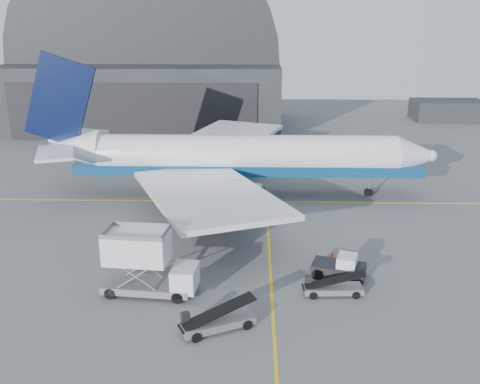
{
  "coord_description": "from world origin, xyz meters",
  "views": [
    {
      "loc": [
        -1.43,
        -37.8,
        20.19
      ],
      "look_at": [
        -2.75,
        9.83,
        4.5
      ],
      "focal_mm": 40.0,
      "sensor_mm": 36.0,
      "label": 1
    }
  ],
  "objects_px": {
    "belt_loader_a": "(217,321)",
    "belt_loader_b": "(332,287)",
    "catering_truck": "(146,264)",
    "airliner": "(231,157)",
    "pushback_tug": "(340,268)"
  },
  "relations": [
    {
      "from": "belt_loader_a",
      "to": "catering_truck",
      "type": "bearing_deg",
      "value": 113.66
    },
    {
      "from": "pushback_tug",
      "to": "belt_loader_a",
      "type": "distance_m",
      "value": 12.46
    },
    {
      "from": "belt_loader_a",
      "to": "airliner",
      "type": "bearing_deg",
      "value": 64.81
    },
    {
      "from": "catering_truck",
      "to": "pushback_tug",
      "type": "height_order",
      "value": "catering_truck"
    },
    {
      "from": "catering_truck",
      "to": "pushback_tug",
      "type": "relative_size",
      "value": 1.56
    },
    {
      "from": "airliner",
      "to": "catering_truck",
      "type": "bearing_deg",
      "value": -102.7
    },
    {
      "from": "catering_truck",
      "to": "belt_loader_a",
      "type": "relative_size",
      "value": 1.39
    },
    {
      "from": "belt_loader_b",
      "to": "airliner",
      "type": "bearing_deg",
      "value": 107.46
    },
    {
      "from": "belt_loader_a",
      "to": "belt_loader_b",
      "type": "height_order",
      "value": "belt_loader_a"
    },
    {
      "from": "pushback_tug",
      "to": "belt_loader_b",
      "type": "height_order",
      "value": "pushback_tug"
    },
    {
      "from": "pushback_tug",
      "to": "airliner",
      "type": "bearing_deg",
      "value": 132.72
    },
    {
      "from": "airliner",
      "to": "pushback_tug",
      "type": "height_order",
      "value": "airliner"
    },
    {
      "from": "pushback_tug",
      "to": "belt_loader_a",
      "type": "bearing_deg",
      "value": -122.32
    },
    {
      "from": "airliner",
      "to": "pushback_tug",
      "type": "distance_m",
      "value": 23.24
    },
    {
      "from": "pushback_tug",
      "to": "belt_loader_a",
      "type": "relative_size",
      "value": 0.89
    }
  ]
}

